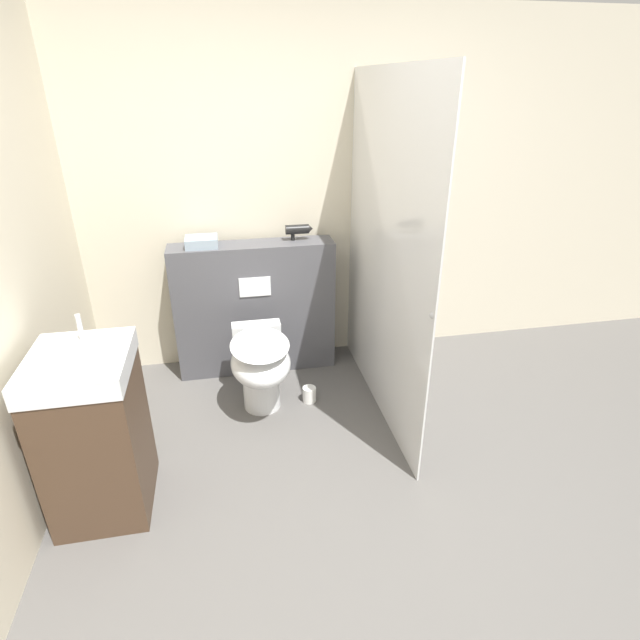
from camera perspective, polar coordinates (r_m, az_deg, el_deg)
The scene contains 9 objects.
ground_plane at distance 2.65m, azimuth 4.49°, elevation -23.90°, with size 12.00×12.00×0.00m, color #565451.
wall_back at distance 3.72m, azimuth -3.03°, elevation 13.76°, with size 8.00×0.06×2.50m.
partition_panel at distance 3.73m, azimuth -7.40°, elevation 1.37°, with size 1.16×0.25×0.99m.
shower_glass at distance 3.09m, azimuth 7.33°, elevation 7.22°, with size 0.04×1.60×2.10m.
toilet at distance 3.28m, azimuth -6.82°, elevation -5.15°, with size 0.38×0.59×0.54m.
sink_vanity at distance 2.76m, azimuth -24.30°, elevation -11.68°, with size 0.45×0.52×1.03m.
hair_drier at distance 3.60m, azimuth -2.49°, elevation 10.28°, with size 0.20×0.07×0.11m.
folded_towel at distance 3.55m, azimuth -13.39°, elevation 8.69°, with size 0.22×0.19×0.07m.
spare_toilet_roll at distance 3.50m, azimuth -1.23°, elevation -8.49°, with size 0.09×0.09×0.11m.
Camera 1 is at (-0.52, -1.64, 2.02)m, focal length 28.00 mm.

